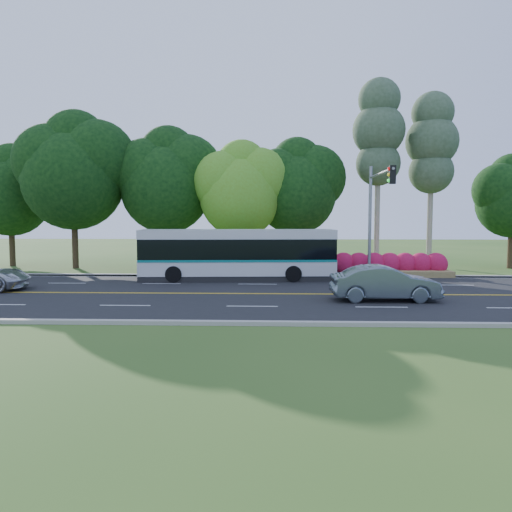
{
  "coord_description": "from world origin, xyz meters",
  "views": [
    {
      "loc": [
        0.44,
        -24.58,
        3.86
      ],
      "look_at": [
        -0.53,
        2.0,
        1.74
      ],
      "focal_mm": 35.0,
      "sensor_mm": 36.0,
      "label": 1
    }
  ],
  "objects": [
    {
      "name": "tree_row",
      "position": [
        -5.15,
        12.13,
        6.73
      ],
      "size": [
        44.7,
        9.1,
        13.84
      ],
      "color": "black",
      "rests_on": "ground"
    },
    {
      "name": "transit_bus",
      "position": [
        -1.78,
        5.39,
        1.53
      ],
      "size": [
        11.78,
        3.27,
        3.05
      ],
      "rotation": [
        0.0,
        0.0,
        0.07
      ],
      "color": "silver",
      "rests_on": "road"
    },
    {
      "name": "traffic_signal",
      "position": [
        6.49,
        5.4,
        4.67
      ],
      "size": [
        0.42,
        6.1,
        7.0
      ],
      "color": "gray",
      "rests_on": "ground"
    },
    {
      "name": "bougainvillea_hedge",
      "position": [
        7.18,
        8.15,
        0.72
      ],
      "size": [
        9.5,
        2.25,
        1.5
      ],
      "color": "maroon",
      "rests_on": "ground"
    },
    {
      "name": "lane_markings",
      "position": [
        -0.09,
        0.0,
        0.02
      ],
      "size": [
        57.6,
        13.82,
        0.0
      ],
      "color": "gold",
      "rests_on": "road"
    },
    {
      "name": "curb_south",
      "position": [
        0.0,
        -7.15,
        0.07
      ],
      "size": [
        60.0,
        0.3,
        0.15
      ],
      "primitive_type": "cube",
      "color": "#A29D93",
      "rests_on": "ground"
    },
    {
      "name": "sedan",
      "position": [
        5.49,
        -1.83,
        0.82
      ],
      "size": [
        4.9,
        1.81,
        1.6
      ],
      "primitive_type": "imported",
      "rotation": [
        0.0,
        0.0,
        1.59
      ],
      "color": "slate",
      "rests_on": "road"
    },
    {
      "name": "curb_north",
      "position": [
        0.0,
        7.15,
        0.07
      ],
      "size": [
        60.0,
        0.3,
        0.15
      ],
      "primitive_type": "cube",
      "color": "#A29D93",
      "rests_on": "ground"
    },
    {
      "name": "ground",
      "position": [
        0.0,
        0.0,
        0.0
      ],
      "size": [
        120.0,
        120.0,
        0.0
      ],
      "primitive_type": "plane",
      "color": "#2E531B",
      "rests_on": "ground"
    },
    {
      "name": "grass_verge",
      "position": [
        0.0,
        9.0,
        0.05
      ],
      "size": [
        60.0,
        4.0,
        0.1
      ],
      "primitive_type": "cube",
      "color": "#2E531B",
      "rests_on": "ground"
    },
    {
      "name": "road",
      "position": [
        0.0,
        0.0,
        0.01
      ],
      "size": [
        60.0,
        14.0,
        0.02
      ],
      "primitive_type": "cube",
      "color": "black",
      "rests_on": "ground"
    }
  ]
}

